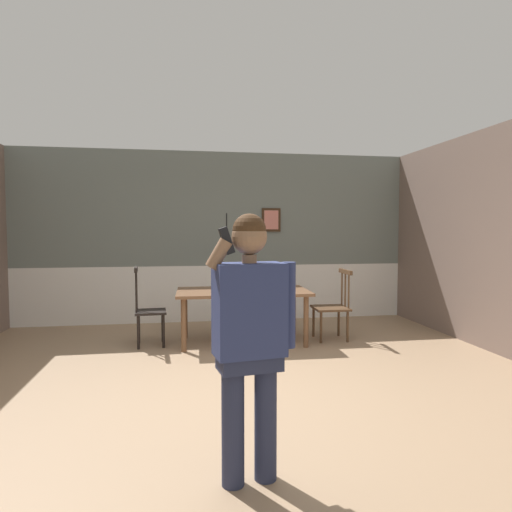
{
  "coord_description": "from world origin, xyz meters",
  "views": [
    {
      "loc": [
        -0.57,
        -4.19,
        1.56
      ],
      "look_at": [
        0.04,
        -0.51,
        1.35
      ],
      "focal_mm": 31.22,
      "sensor_mm": 36.0,
      "label": 1
    }
  ],
  "objects": [
    {
      "name": "dining_table",
      "position": [
        0.25,
        1.89,
        0.65
      ],
      "size": [
        1.84,
        1.01,
        0.73
      ],
      "rotation": [
        0.0,
        0.0,
        -0.03
      ],
      "color": "brown",
      "rests_on": "ground_plane"
    },
    {
      "name": "room_back_partition",
      "position": [
        0.0,
        3.47,
        1.39
      ],
      "size": [
        6.76,
        0.17,
        2.89
      ],
      "color": "slate",
      "rests_on": "ground_plane"
    },
    {
      "name": "ground_plane",
      "position": [
        0.0,
        0.0,
        0.0
      ],
      "size": [
        7.62,
        7.62,
        0.0
      ],
      "primitive_type": "plane",
      "color": "#9E7F60"
    },
    {
      "name": "chair_near_window",
      "position": [
        -1.05,
        1.92,
        0.5
      ],
      "size": [
        0.43,
        0.43,
        1.07
      ],
      "rotation": [
        0.0,
        0.0,
        4.79
      ],
      "color": "black",
      "rests_on": "ground_plane"
    },
    {
      "name": "person_figure",
      "position": [
        -0.17,
        -1.54,
        0.96
      ],
      "size": [
        0.57,
        0.29,
        1.66
      ],
      "rotation": [
        0.0,
        0.0,
        3.3
      ],
      "color": "#282E49",
      "rests_on": "ground_plane"
    },
    {
      "name": "chair_by_doorway",
      "position": [
        1.54,
        1.85,
        0.48
      ],
      "size": [
        0.49,
        0.49,
        1.0
      ],
      "rotation": [
        0.0,
        0.0,
        1.55
      ],
      "color": "#513823",
      "rests_on": "ground_plane"
    }
  ]
}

